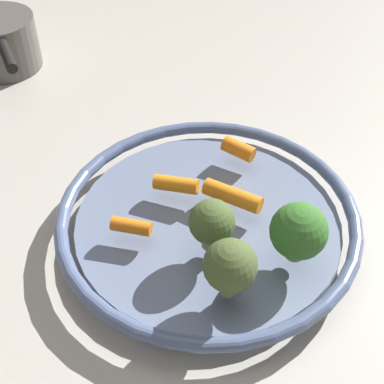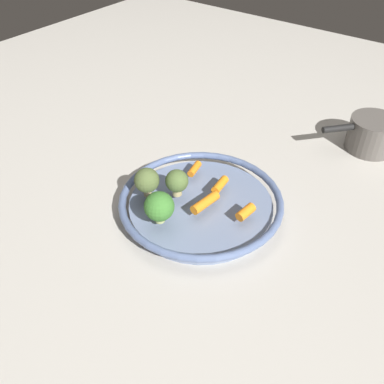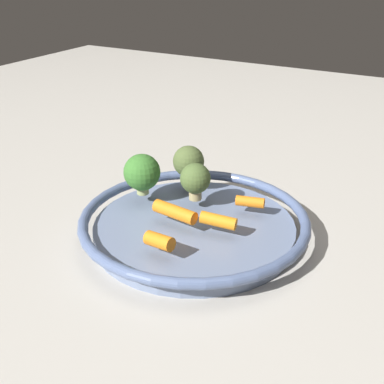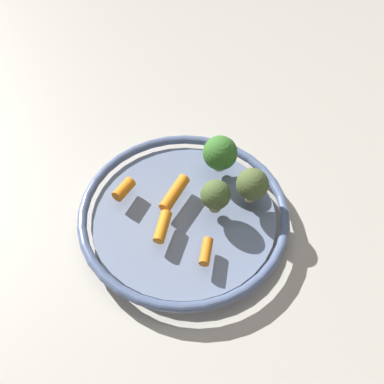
{
  "view_description": "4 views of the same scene",
  "coord_description": "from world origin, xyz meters",
  "px_view_note": "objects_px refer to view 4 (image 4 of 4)",
  "views": [
    {
      "loc": [
        -0.17,
        0.4,
        0.48
      ],
      "look_at": [
        0.02,
        -0.01,
        0.06
      ],
      "focal_mm": 51.95,
      "sensor_mm": 36.0,
      "label": 1
    },
    {
      "loc": [
        -0.56,
        -0.4,
        0.61
      ],
      "look_at": [
        -0.03,
        0.0,
        0.07
      ],
      "focal_mm": 40.4,
      "sensor_mm": 36.0,
      "label": 2
    },
    {
      "loc": [
        0.33,
        -0.59,
        0.4
      ],
      "look_at": [
        -0.02,
        0.02,
        0.06
      ],
      "focal_mm": 48.18,
      "sensor_mm": 36.0,
      "label": 3
    },
    {
      "loc": [
        0.41,
        0.19,
        0.67
      ],
      "look_at": [
        -0.01,
        0.01,
        0.08
      ],
      "focal_mm": 45.21,
      "sensor_mm": 36.0,
      "label": 4
    }
  ],
  "objects_px": {
    "baby_carrot_back": "(206,251)",
    "broccoli_floret_large": "(216,195)",
    "baby_carrot_right": "(174,193)",
    "baby_carrot_left": "(124,189)",
    "broccoli_floret_edge": "(220,153)",
    "baby_carrot_center": "(163,227)",
    "broccoli_floret_small": "(252,185)",
    "serving_bowl": "(184,217)"
  },
  "relations": [
    {
      "from": "baby_carrot_center",
      "to": "broccoli_floret_large",
      "type": "relative_size",
      "value": 0.87
    },
    {
      "from": "baby_carrot_back",
      "to": "baby_carrot_left",
      "type": "height_order",
      "value": "baby_carrot_left"
    },
    {
      "from": "baby_carrot_right",
      "to": "broccoli_floret_small",
      "type": "xyz_separation_m",
      "value": [
        -0.04,
        0.12,
        0.03
      ]
    },
    {
      "from": "baby_carrot_center",
      "to": "baby_carrot_right",
      "type": "distance_m",
      "value": 0.07
    },
    {
      "from": "baby_carrot_back",
      "to": "broccoli_floret_small",
      "type": "relative_size",
      "value": 0.66
    },
    {
      "from": "serving_bowl",
      "to": "baby_carrot_center",
      "type": "bearing_deg",
      "value": -17.69
    },
    {
      "from": "broccoli_floret_edge",
      "to": "broccoli_floret_large",
      "type": "distance_m",
      "value": 0.09
    },
    {
      "from": "baby_carrot_right",
      "to": "broccoli_floret_large",
      "type": "relative_size",
      "value": 1.16
    },
    {
      "from": "baby_carrot_left",
      "to": "broccoli_floret_large",
      "type": "height_order",
      "value": "broccoli_floret_large"
    },
    {
      "from": "baby_carrot_left",
      "to": "baby_carrot_right",
      "type": "bearing_deg",
      "value": 107.09
    },
    {
      "from": "baby_carrot_left",
      "to": "baby_carrot_center",
      "type": "bearing_deg",
      "value": 64.88
    },
    {
      "from": "baby_carrot_back",
      "to": "broccoli_floret_small",
      "type": "distance_m",
      "value": 0.13
    },
    {
      "from": "broccoli_floret_large",
      "to": "broccoli_floret_small",
      "type": "bearing_deg",
      "value": 129.76
    },
    {
      "from": "baby_carrot_center",
      "to": "broccoli_floret_small",
      "type": "distance_m",
      "value": 0.16
    },
    {
      "from": "baby_carrot_center",
      "to": "broccoli_floret_small",
      "type": "relative_size",
      "value": 0.79
    },
    {
      "from": "baby_carrot_center",
      "to": "broccoli_floret_edge",
      "type": "xyz_separation_m",
      "value": [
        -0.15,
        0.04,
        0.03
      ]
    },
    {
      "from": "serving_bowl",
      "to": "baby_carrot_back",
      "type": "distance_m",
      "value": 0.09
    },
    {
      "from": "serving_bowl",
      "to": "baby_carrot_center",
      "type": "height_order",
      "value": "baby_carrot_center"
    },
    {
      "from": "baby_carrot_back",
      "to": "baby_carrot_right",
      "type": "xyz_separation_m",
      "value": [
        -0.08,
        -0.09,
        0.0
      ]
    },
    {
      "from": "baby_carrot_center",
      "to": "broccoli_floret_small",
      "type": "bearing_deg",
      "value": 135.76
    },
    {
      "from": "broccoli_floret_large",
      "to": "serving_bowl",
      "type": "bearing_deg",
      "value": -62.58
    },
    {
      "from": "baby_carrot_back",
      "to": "baby_carrot_right",
      "type": "height_order",
      "value": "baby_carrot_right"
    },
    {
      "from": "broccoli_floret_large",
      "to": "broccoli_floret_edge",
      "type": "bearing_deg",
      "value": -164.02
    },
    {
      "from": "broccoli_floret_small",
      "to": "baby_carrot_right",
      "type": "bearing_deg",
      "value": -69.52
    },
    {
      "from": "baby_carrot_center",
      "to": "baby_carrot_right",
      "type": "bearing_deg",
      "value": -172.17
    },
    {
      "from": "broccoli_floret_small",
      "to": "baby_carrot_left",
      "type": "bearing_deg",
      "value": -70.89
    },
    {
      "from": "baby_carrot_right",
      "to": "broccoli_floret_edge",
      "type": "xyz_separation_m",
      "value": [
        -0.09,
        0.04,
        0.03
      ]
    },
    {
      "from": "serving_bowl",
      "to": "broccoli_floret_large",
      "type": "distance_m",
      "value": 0.07
    },
    {
      "from": "baby_carrot_left",
      "to": "broccoli_floret_edge",
      "type": "xyz_separation_m",
      "value": [
        -0.11,
        0.12,
        0.03
      ]
    },
    {
      "from": "broccoli_floret_edge",
      "to": "baby_carrot_left",
      "type": "bearing_deg",
      "value": -48.12
    },
    {
      "from": "baby_carrot_back",
      "to": "baby_carrot_left",
      "type": "relative_size",
      "value": 1.07
    },
    {
      "from": "baby_carrot_center",
      "to": "serving_bowl",
      "type": "bearing_deg",
      "value": 162.31
    },
    {
      "from": "baby_carrot_center",
      "to": "baby_carrot_back",
      "type": "relative_size",
      "value": 1.2
    },
    {
      "from": "serving_bowl",
      "to": "broccoli_floret_edge",
      "type": "xyz_separation_m",
      "value": [
        -0.11,
        0.02,
        0.06
      ]
    },
    {
      "from": "serving_bowl",
      "to": "broccoli_floret_edge",
      "type": "relative_size",
      "value": 5.18
    },
    {
      "from": "baby_carrot_back",
      "to": "broccoli_floret_small",
      "type": "xyz_separation_m",
      "value": [
        -0.12,
        0.03,
        0.03
      ]
    },
    {
      "from": "baby_carrot_back",
      "to": "broccoli_floret_large",
      "type": "xyz_separation_m",
      "value": [
        -0.08,
        -0.02,
        0.03
      ]
    },
    {
      "from": "baby_carrot_center",
      "to": "broccoli_floret_large",
      "type": "height_order",
      "value": "broccoli_floret_large"
    },
    {
      "from": "baby_carrot_back",
      "to": "broccoli_floret_large",
      "type": "bearing_deg",
      "value": -167.7
    },
    {
      "from": "baby_carrot_center",
      "to": "baby_carrot_right",
      "type": "height_order",
      "value": "same"
    },
    {
      "from": "baby_carrot_left",
      "to": "baby_carrot_back",
      "type": "bearing_deg",
      "value": 71.41
    },
    {
      "from": "broccoli_floret_large",
      "to": "broccoli_floret_small",
      "type": "distance_m",
      "value": 0.06
    }
  ]
}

